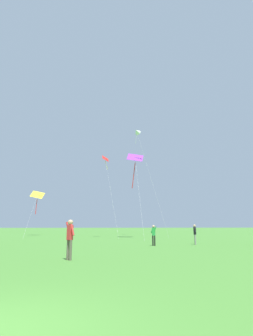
# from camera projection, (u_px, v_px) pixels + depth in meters

# --- Properties ---
(kite_white_distant) EXTENTS (3.97, 6.17, 17.10)m
(kite_white_distant) POSITION_uv_depth(u_px,v_px,m) (137.00, 132.00, 43.24)
(kite_white_distant) COLOR white
(kite_white_distant) RESTS_ON ground_plane
(kite_yellow_diamond) EXTENTS (2.27, 10.73, 7.28)m
(kite_yellow_diamond) POSITION_uv_depth(u_px,v_px,m) (37.00, 198.00, 43.65)
(kite_yellow_diamond) COLOR yellow
(kite_yellow_diamond) RESTS_ON ground_plane
(kite_purple_streamer) EXTENTS (2.44, 7.16, 11.32)m
(kite_purple_streamer) POSITION_uv_depth(u_px,v_px,m) (135.00, 164.00, 35.87)
(kite_purple_streamer) COLOR purple
(kite_purple_streamer) RESTS_ON ground_plane
(kite_red_high) EXTENTS (1.96, 5.50, 11.10)m
(kite_red_high) POSITION_uv_depth(u_px,v_px,m) (106.00, 163.00, 36.50)
(kite_red_high) COLOR red
(kite_red_high) RESTS_ON ground_plane
(person_near_tree) EXTENTS (0.45, 0.38, 1.59)m
(person_near_tree) POSITION_uv_depth(u_px,v_px,m) (154.00, 233.00, 21.14)
(person_near_tree) COLOR black
(person_near_tree) RESTS_ON ground_plane
(person_in_red_shirt) EXTENTS (0.22, 0.53, 1.64)m
(person_in_red_shirt) POSITION_uv_depth(u_px,v_px,m) (195.00, 232.00, 22.43)
(person_in_red_shirt) COLOR gray
(person_in_red_shirt) RESTS_ON ground_plane
(person_far_back) EXTENTS (0.49, 0.47, 1.83)m
(person_far_back) POSITION_uv_depth(u_px,v_px,m) (70.00, 236.00, 12.43)
(person_far_back) COLOR #665B4C
(person_far_back) RESTS_ON ground_plane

